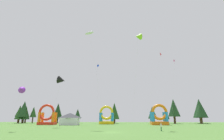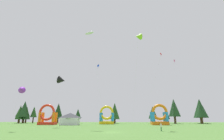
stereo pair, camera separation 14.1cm
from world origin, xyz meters
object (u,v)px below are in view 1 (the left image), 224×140
object	(u,v)px
kite_pink_diamond	(174,62)
inflatable_orange_dome	(159,117)
kite_blue_diamond	(98,67)
kite_purple_delta	(21,89)
kite_red_diamond	(161,55)
kite_lime_delta	(138,37)
kite_black_delta	(61,80)
person_far_side	(161,126)
kite_white_parafoil	(89,33)
inflatable_yellow_castle	(107,117)
festival_tent	(70,119)
inflatable_blue_arch	(47,117)

from	to	relation	value
kite_pink_diamond	inflatable_orange_dome	size ratio (longest dim) A/B	3.55
kite_blue_diamond	kite_purple_delta	world-z (taller)	kite_blue_diamond
kite_red_diamond	kite_lime_delta	xyz separation A→B (m)	(-9.63, -14.93, 0.36)
kite_red_diamond	kite_black_delta	bearing A→B (deg)	-163.06
person_far_side	inflatable_orange_dome	distance (m)	27.62
kite_lime_delta	kite_white_parafoil	xyz separation A→B (m)	(-14.45, 1.88, 2.41)
person_far_side	inflatable_yellow_castle	size ratio (longest dim) A/B	0.23
kite_white_parafoil	kite_pink_diamond	size ratio (longest dim) A/B	1.11
inflatable_orange_dome	person_far_side	bearing A→B (deg)	-101.66
person_far_side	festival_tent	distance (m)	35.06
kite_white_parafoil	kite_purple_delta	world-z (taller)	kite_white_parafoil
kite_white_parafoil	kite_purple_delta	size ratio (longest dim) A/B	3.01
inflatable_orange_dome	festival_tent	distance (m)	30.97
kite_red_diamond	kite_purple_delta	xyz separation A→B (m)	(-36.05, -24.57, -16.02)
kite_black_delta	person_far_side	size ratio (longest dim) A/B	9.30
kite_lime_delta	kite_white_parafoil	bearing A→B (deg)	172.59
inflatable_blue_arch	kite_pink_diamond	bearing A→B (deg)	5.63
kite_red_diamond	inflatable_yellow_castle	bearing A→B (deg)	157.23
kite_white_parafoil	inflatable_yellow_castle	world-z (taller)	kite_white_parafoil
kite_red_diamond	kite_pink_diamond	world-z (taller)	kite_red_diamond
kite_red_diamond	festival_tent	bearing A→B (deg)	179.56
kite_blue_diamond	inflatable_blue_arch	distance (m)	26.14
person_far_side	inflatable_yellow_castle	xyz separation A→B (m)	(-13.32, 32.54, 1.56)
festival_tent	inflatable_orange_dome	bearing A→B (deg)	5.06
kite_pink_diamond	kite_black_delta	bearing A→B (deg)	-156.57
kite_red_diamond	kite_white_parafoil	distance (m)	27.53
kite_pink_diamond	inflatable_blue_arch	xyz separation A→B (m)	(-48.26, -4.76, -21.47)
inflatable_yellow_castle	kite_pink_diamond	bearing A→B (deg)	-2.61
kite_pink_diamond	inflatable_yellow_castle	world-z (taller)	kite_pink_diamond
inflatable_blue_arch	kite_white_parafoil	bearing A→B (deg)	-42.31
person_far_side	kite_blue_diamond	bearing A→B (deg)	-172.26
inflatable_blue_arch	inflatable_orange_dome	world-z (taller)	inflatable_blue_arch
person_far_side	festival_tent	xyz separation A→B (m)	(-25.28, 24.27, 1.05)
kite_blue_diamond	kite_black_delta	size ratio (longest dim) A/B	1.53
kite_white_parafoil	kite_black_delta	bearing A→B (deg)	159.94
inflatable_blue_arch	festival_tent	xyz separation A→B (m)	(8.92, -2.26, -0.67)
festival_tent	kite_white_parafoil	bearing A→B (deg)	-58.44
kite_pink_diamond	festival_tent	bearing A→B (deg)	-169.88
inflatable_blue_arch	festival_tent	size ratio (longest dim) A/B	1.18
kite_black_delta	inflatable_blue_arch	xyz separation A→B (m)	(-8.56, 12.44, -10.72)
kite_blue_diamond	person_far_side	world-z (taller)	kite_blue_diamond
kite_purple_delta	festival_tent	bearing A→B (deg)	81.31
kite_blue_diamond	inflatable_orange_dome	distance (m)	29.30
inflatable_yellow_castle	person_far_side	bearing A→B (deg)	-67.74
inflatable_orange_dome	festival_tent	world-z (taller)	inflatable_orange_dome
kite_white_parafoil	kite_purple_delta	bearing A→B (deg)	-136.06
person_far_side	inflatable_orange_dome	world-z (taller)	inflatable_orange_dome
kite_lime_delta	festival_tent	bearing A→B (deg)	146.14
kite_white_parafoil	festival_tent	size ratio (longest dim) A/B	4.60
festival_tent	kite_blue_diamond	bearing A→B (deg)	26.30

